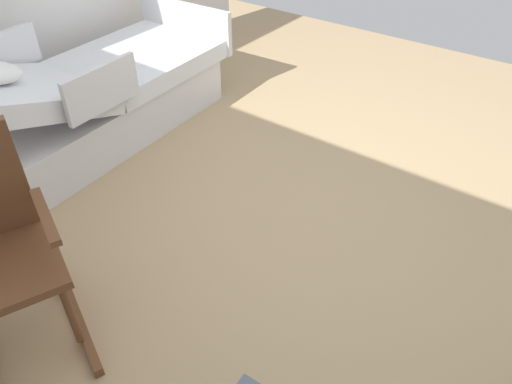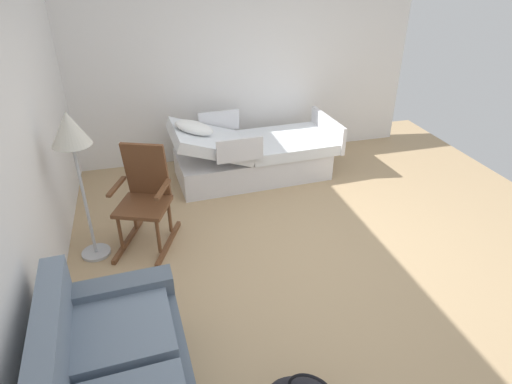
# 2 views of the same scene
# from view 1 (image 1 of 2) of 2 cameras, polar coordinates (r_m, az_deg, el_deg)

# --- Properties ---
(ground_plane) EXTENTS (6.27, 6.27, 0.00)m
(ground_plane) POSITION_cam_1_polar(r_m,az_deg,el_deg) (3.03, 5.37, -2.49)
(ground_plane) COLOR tan
(hospital_bed) EXTENTS (1.08, 2.16, 0.92)m
(hospital_bed) POSITION_cam_1_polar(r_m,az_deg,el_deg) (3.85, -18.41, 10.50)
(hospital_bed) COLOR silver
(hospital_bed) RESTS_ON ground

